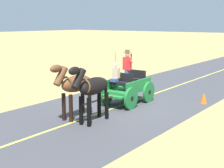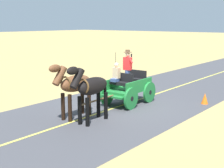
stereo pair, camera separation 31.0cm
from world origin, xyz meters
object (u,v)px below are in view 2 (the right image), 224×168
Objects in this scene: horse_drawn_carriage at (128,86)px; horse_off_side at (74,85)px; traffic_cone at (205,99)px; horse_near_side at (91,88)px.

horse_drawn_carriage reaches higher than horse_off_side.
horse_off_side is at bearing 84.11° from horse_drawn_carriage.
traffic_cone is (-2.74, -2.24, -0.57)m from horse_drawn_carriage.
horse_drawn_carriage is 2.04× the size of horse_near_side.
horse_off_side is at bearing 59.97° from traffic_cone.
horse_drawn_carriage is 2.04× the size of horse_off_side.
horse_near_side is 1.00× the size of horse_off_side.
horse_near_side is at bearing -177.77° from horse_off_side.
horse_near_side is 5.79m from traffic_cone.
traffic_cone is at bearing -140.76° from horse_drawn_carriage.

